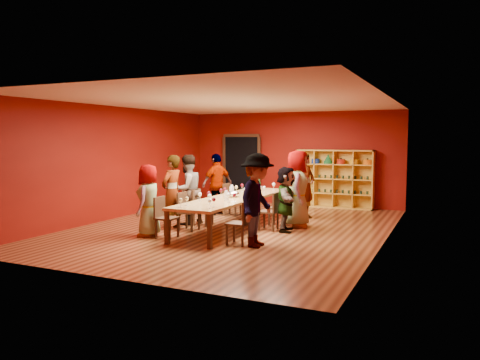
{
  "coord_description": "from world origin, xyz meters",
  "views": [
    {
      "loc": [
        4.74,
        -10.05,
        2.13
      ],
      "look_at": [
        0.09,
        0.11,
        1.15
      ],
      "focal_mm": 35.0,
      "sensor_mm": 36.0,
      "label": 1
    }
  ],
  "objects_px": {
    "spittoon_bowl": "(233,194)",
    "chair_person_right_2": "(272,209)",
    "person_left_4": "(217,184)",
    "person_right_3": "(297,189)",
    "person_right_4": "(306,186)",
    "person_left_2": "(187,190)",
    "chair_person_left_0": "(164,215)",
    "person_left_0": "(149,200)",
    "chair_person_right_4": "(296,200)",
    "chair_person_left_2": "(200,205)",
    "chair_person_right_0": "(242,221)",
    "wine_bottle": "(259,186)",
    "tasting_table": "(234,199)",
    "person_left_1": "(172,192)",
    "chair_person_left_4": "(230,198)",
    "chair_person_left_1": "(186,209)",
    "person_right_0": "(257,200)",
    "chair_person_right_3": "(281,205)",
    "shelving_unit": "(334,176)"
  },
  "relations": [
    {
      "from": "person_left_4",
      "to": "person_right_3",
      "type": "distance_m",
      "value": 2.76
    },
    {
      "from": "person_left_0",
      "to": "person_right_4",
      "type": "relative_size",
      "value": 0.9
    },
    {
      "from": "chair_person_left_1",
      "to": "chair_person_right_2",
      "type": "distance_m",
      "value": 2.01
    },
    {
      "from": "person_left_0",
      "to": "person_left_2",
      "type": "relative_size",
      "value": 0.91
    },
    {
      "from": "tasting_table",
      "to": "chair_person_right_4",
      "type": "xyz_separation_m",
      "value": [
        0.91,
        2.0,
        -0.2
      ]
    },
    {
      "from": "shelving_unit",
      "to": "chair_person_right_2",
      "type": "height_order",
      "value": "shelving_unit"
    },
    {
      "from": "person_left_4",
      "to": "spittoon_bowl",
      "type": "bearing_deg",
      "value": 62.78
    },
    {
      "from": "chair_person_left_4",
      "to": "person_left_4",
      "type": "xyz_separation_m",
      "value": [
        -0.4,
        -0.0,
        0.36
      ]
    },
    {
      "from": "person_left_1",
      "to": "person_right_4",
      "type": "relative_size",
      "value": 1.0
    },
    {
      "from": "chair_person_left_0",
      "to": "chair_person_left_1",
      "type": "height_order",
      "value": "same"
    },
    {
      "from": "chair_person_left_2",
      "to": "chair_person_right_0",
      "type": "height_order",
      "value": "same"
    },
    {
      "from": "person_left_0",
      "to": "person_left_2",
      "type": "height_order",
      "value": "person_left_2"
    },
    {
      "from": "chair_person_right_0",
      "to": "chair_person_right_2",
      "type": "bearing_deg",
      "value": 90.0
    },
    {
      "from": "chair_person_left_1",
      "to": "chair_person_right_3",
      "type": "xyz_separation_m",
      "value": [
        1.82,
        1.51,
        0.0
      ]
    },
    {
      "from": "chair_person_right_0",
      "to": "wine_bottle",
      "type": "height_order",
      "value": "wine_bottle"
    },
    {
      "from": "person_left_1",
      "to": "chair_person_right_3",
      "type": "xyz_separation_m",
      "value": [
        2.2,
        1.51,
        -0.38
      ]
    },
    {
      "from": "person_left_4",
      "to": "person_right_3",
      "type": "relative_size",
      "value": 0.93
    },
    {
      "from": "chair_person_left_0",
      "to": "person_left_2",
      "type": "relative_size",
      "value": 0.51
    },
    {
      "from": "tasting_table",
      "to": "chair_person_left_1",
      "type": "xyz_separation_m",
      "value": [
        -0.91,
        -0.73,
        -0.2
      ]
    },
    {
      "from": "person_right_4",
      "to": "person_left_2",
      "type": "bearing_deg",
      "value": 148.07
    },
    {
      "from": "tasting_table",
      "to": "person_right_4",
      "type": "distance_m",
      "value": 2.32
    },
    {
      "from": "chair_person_right_0",
      "to": "chair_person_right_2",
      "type": "relative_size",
      "value": 1.0
    },
    {
      "from": "person_right_3",
      "to": "person_left_4",
      "type": "bearing_deg",
      "value": 56.85
    },
    {
      "from": "person_left_4",
      "to": "person_right_0",
      "type": "relative_size",
      "value": 0.93
    },
    {
      "from": "chair_person_left_0",
      "to": "tasting_table",
      "type": "bearing_deg",
      "value": 61.17
    },
    {
      "from": "tasting_table",
      "to": "person_left_1",
      "type": "height_order",
      "value": "person_left_1"
    },
    {
      "from": "person_left_1",
      "to": "person_left_0",
      "type": "bearing_deg",
      "value": 3.42
    },
    {
      "from": "person_left_4",
      "to": "chair_person_right_4",
      "type": "height_order",
      "value": "person_left_4"
    },
    {
      "from": "chair_person_left_0",
      "to": "chair_person_left_4",
      "type": "bearing_deg",
      "value": 90.0
    },
    {
      "from": "person_left_2",
      "to": "person_right_3",
      "type": "bearing_deg",
      "value": 128.69
    },
    {
      "from": "chair_person_left_1",
      "to": "chair_person_right_4",
      "type": "height_order",
      "value": "same"
    },
    {
      "from": "chair_person_left_4",
      "to": "wine_bottle",
      "type": "distance_m",
      "value": 1.03
    },
    {
      "from": "person_left_4",
      "to": "wine_bottle",
      "type": "height_order",
      "value": "person_left_4"
    },
    {
      "from": "chair_person_left_0",
      "to": "chair_person_left_2",
      "type": "relative_size",
      "value": 1.0
    },
    {
      "from": "person_left_0",
      "to": "chair_person_right_4",
      "type": "distance_m",
      "value": 4.28
    },
    {
      "from": "chair_person_left_1",
      "to": "chair_person_left_2",
      "type": "bearing_deg",
      "value": 90.0
    },
    {
      "from": "spittoon_bowl",
      "to": "wine_bottle",
      "type": "height_order",
      "value": "wine_bottle"
    },
    {
      "from": "chair_person_right_4",
      "to": "tasting_table",
      "type": "bearing_deg",
      "value": -114.47
    },
    {
      "from": "tasting_table",
      "to": "chair_person_left_4",
      "type": "bearing_deg",
      "value": 119.21
    },
    {
      "from": "chair_person_left_0",
      "to": "person_right_0",
      "type": "xyz_separation_m",
      "value": [
        2.15,
        0.07,
        0.43
      ]
    },
    {
      "from": "person_left_4",
      "to": "chair_person_right_3",
      "type": "bearing_deg",
      "value": 93.92
    },
    {
      "from": "person_left_0",
      "to": "chair_person_right_4",
      "type": "xyz_separation_m",
      "value": [
        2.21,
        3.65,
        -0.29
      ]
    },
    {
      "from": "spittoon_bowl",
      "to": "chair_person_right_2",
      "type": "bearing_deg",
      "value": 8.21
    },
    {
      "from": "chair_person_left_0",
      "to": "chair_person_right_2",
      "type": "bearing_deg",
      "value": 44.08
    },
    {
      "from": "chair_person_left_0",
      "to": "spittoon_bowl",
      "type": "height_order",
      "value": "spittoon_bowl"
    },
    {
      "from": "tasting_table",
      "to": "chair_person_right_0",
      "type": "height_order",
      "value": "chair_person_right_0"
    },
    {
      "from": "chair_person_right_2",
      "to": "chair_person_left_1",
      "type": "bearing_deg",
      "value": -155.17
    },
    {
      "from": "chair_person_right_2",
      "to": "wine_bottle",
      "type": "height_order",
      "value": "wine_bottle"
    },
    {
      "from": "chair_person_right_2",
      "to": "person_right_4",
      "type": "bearing_deg",
      "value": 82.35
    },
    {
      "from": "person_left_1",
      "to": "spittoon_bowl",
      "type": "bearing_deg",
      "value": 123.17
    }
  ]
}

